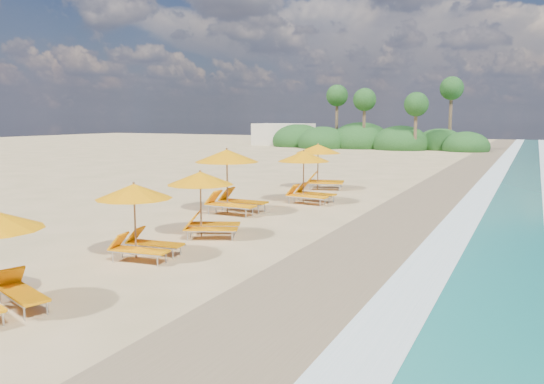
% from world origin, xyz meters
% --- Properties ---
extents(ground, '(160.00, 160.00, 0.00)m').
position_xyz_m(ground, '(0.00, 0.00, 0.00)').
color(ground, tan).
rests_on(ground, ground).
extents(wet_sand, '(4.00, 160.00, 0.01)m').
position_xyz_m(wet_sand, '(4.00, 0.00, 0.01)').
color(wet_sand, '#897052').
rests_on(wet_sand, ground).
extents(surf_foam, '(4.00, 160.00, 0.01)m').
position_xyz_m(surf_foam, '(6.70, 0.00, 0.03)').
color(surf_foam, white).
rests_on(surf_foam, ground).
extents(station_1, '(2.34, 2.21, 2.00)m').
position_xyz_m(station_1, '(-1.37, -4.93, 1.12)').
color(station_1, olive).
rests_on(station_1, ground).
extents(station_2, '(2.70, 2.69, 2.06)m').
position_xyz_m(station_2, '(-1.23, -2.06, 1.16)').
color(station_2, olive).
rests_on(station_2, ground).
extents(station_3, '(2.68, 2.47, 2.50)m').
position_xyz_m(station_3, '(-2.62, 1.82, 1.40)').
color(station_3, olive).
rests_on(station_3, ground).
extents(station_4, '(2.54, 2.37, 2.27)m').
position_xyz_m(station_4, '(-0.97, 5.36, 1.27)').
color(station_4, olive).
rests_on(station_4, ground).
extents(station_5, '(2.90, 2.81, 2.34)m').
position_xyz_m(station_5, '(-2.02, 9.76, 1.31)').
color(station_5, olive).
rests_on(station_5, ground).
extents(treeline, '(25.80, 8.80, 9.74)m').
position_xyz_m(treeline, '(-9.94, 45.51, 1.00)').
color(treeline, '#163D14').
rests_on(treeline, ground).
extents(beach_building, '(7.00, 5.00, 2.80)m').
position_xyz_m(beach_building, '(-22.00, 48.00, 1.40)').
color(beach_building, beige).
rests_on(beach_building, ground).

